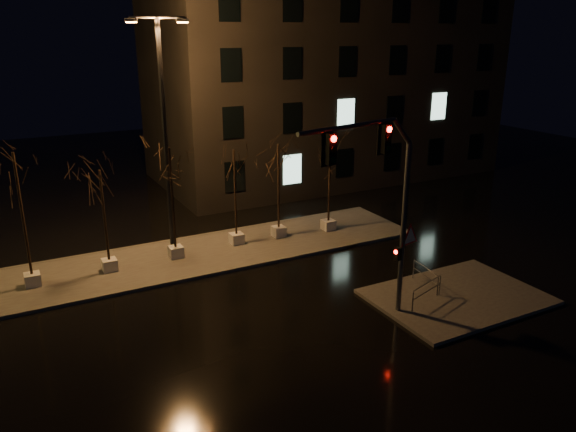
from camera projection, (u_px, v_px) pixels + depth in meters
ground at (260, 303)px, 23.16m from camera, size 90.00×90.00×0.00m
median at (209, 253)px, 28.17m from camera, size 22.00×5.00×0.15m
sidewalk_corner at (457, 297)px, 23.55m from camera, size 7.00×5.00×0.15m
building at (324, 75)px, 42.11m from camera, size 25.00×12.00×15.00m
tree_0 at (18, 184)px, 23.00m from camera, size 1.80×1.80×6.05m
tree_1 at (102, 193)px, 24.79m from camera, size 1.80×1.80×4.90m
tree_2 at (171, 173)px, 26.16m from camera, size 1.80×1.80×5.58m
tree_3 at (235, 171)px, 28.02m from camera, size 1.80×1.80×5.09m
tree_4 at (278, 165)px, 29.02m from camera, size 1.80×1.80×5.16m
tree_5 at (330, 169)px, 30.18m from camera, size 1.80×1.80×4.53m
traffic_signal_mast at (384, 193)px, 19.93m from camera, size 6.20×1.44×7.72m
streetlight_main at (164, 123)px, 26.17m from camera, size 2.76×1.01×11.16m
guard_rail_a at (427, 290)px, 22.66m from camera, size 2.04×0.70×0.93m
guard_rail_b at (426, 274)px, 24.15m from camera, size 0.27×1.87×0.89m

